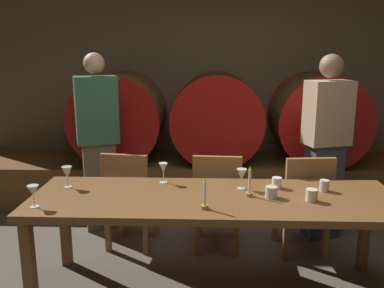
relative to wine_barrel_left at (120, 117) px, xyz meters
name	(u,v)px	position (x,y,z in m)	size (l,w,h in m)	color
back_wall	(217,73)	(1.09, 0.55, 0.46)	(6.11, 0.24, 2.87)	brown
barrel_shelf	(216,181)	(1.09, 0.00, -0.73)	(5.50, 0.90, 0.49)	brown
wine_barrel_left	(120,117)	(0.00, 0.00, 0.00)	(0.98, 0.80, 0.98)	brown
wine_barrel_center	(217,118)	(1.08, 0.00, 0.00)	(0.98, 0.80, 0.98)	#513319
wine_barrel_right	(318,119)	(2.19, 0.00, 0.00)	(0.98, 0.80, 0.98)	brown
dining_table	(214,205)	(1.03, -1.82, -0.31)	(2.53, 0.80, 0.73)	brown
chair_left	(129,195)	(0.31, -1.16, -0.49)	(0.45, 0.45, 0.88)	olive
chair_center	(217,198)	(1.07, -1.19, -0.49)	(0.42, 0.42, 0.88)	olive
chair_right	(304,200)	(1.79, -1.22, -0.49)	(0.44, 0.44, 0.88)	olive
guest_left	(98,142)	(-0.06, -0.74, -0.11)	(0.44, 0.36, 1.69)	brown
guest_right	(326,147)	(2.04, -0.86, -0.11)	(0.43, 0.34, 1.68)	#33384C
candle_left	(205,200)	(0.96, -2.05, -0.19)	(0.05, 0.05, 0.21)	olive
candle_right	(249,188)	(1.27, -1.81, -0.18)	(0.05, 0.05, 0.22)	olive
wine_glass_far_left	(33,191)	(-0.13, -2.06, -0.14)	(0.07, 0.07, 0.15)	silver
wine_glass_center_left	(67,173)	(-0.04, -1.67, -0.13)	(0.07, 0.07, 0.16)	silver
wine_glass_center_right	(163,168)	(0.65, -1.54, -0.13)	(0.07, 0.07, 0.15)	white
wine_glass_far_right	(242,175)	(1.23, -1.65, -0.14)	(0.07, 0.07, 0.15)	silver
cup_far_left	(271,192)	(1.42, -1.83, -0.20)	(0.08, 0.08, 0.08)	beige
cup_center_left	(277,183)	(1.49, -1.62, -0.20)	(0.07, 0.07, 0.08)	white
cup_center_right	(312,195)	(1.68, -1.88, -0.20)	(0.08, 0.08, 0.08)	beige
cup_far_right	(324,186)	(1.82, -1.68, -0.20)	(0.07, 0.07, 0.08)	silver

